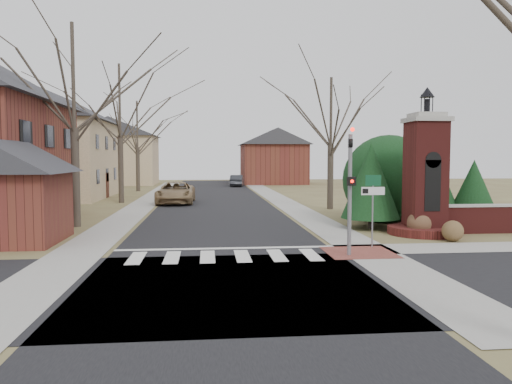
{
  "coord_description": "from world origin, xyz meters",
  "views": [
    {
      "loc": [
        -0.62,
        -16.14,
        3.42
      ],
      "look_at": [
        1.58,
        6.0,
        1.86
      ],
      "focal_mm": 35.0,
      "sensor_mm": 36.0,
      "label": 1
    }
  ],
  "objects": [
    {
      "name": "stop_bar",
      "position": [
        0.0,
        2.3,
        0.01
      ],
      "size": [
        8.0,
        0.35,
        0.02
      ],
      "primitive_type": "cube",
      "color": "silver",
      "rests_on": "ground"
    },
    {
      "name": "house_distant_left",
      "position": [
        -12.01,
        48.0,
        4.25
      ],
      "size": [
        10.8,
        8.8,
        8.53
      ],
      "color": "#D6B78E",
      "rests_on": "ground"
    },
    {
      "name": "crosswalk_zone",
      "position": [
        0.0,
        0.8,
        0.01
      ],
      "size": [
        8.0,
        2.2,
        0.02
      ],
      "primitive_type": "cube",
      "color": "silver",
      "rests_on": "ground"
    },
    {
      "name": "dry_shrub_left",
      "position": [
        8.6,
        4.6,
        0.53
      ],
      "size": [
        1.06,
        1.06,
        1.06
      ],
      "primitive_type": "sphere",
      "color": "brown",
      "rests_on": "ground"
    },
    {
      "name": "traffic_signal_pole",
      "position": [
        4.3,
        0.57,
        2.59
      ],
      "size": [
        0.28,
        0.41,
        4.5
      ],
      "color": "slate",
      "rests_on": "ground"
    },
    {
      "name": "garage_left",
      "position": [
        -8.52,
        4.49,
        2.24
      ],
      "size": [
        4.8,
        4.8,
        4.29
      ],
      "color": "maroon",
      "rests_on": "ground"
    },
    {
      "name": "curb_apron",
      "position": [
        4.8,
        1.0,
        0.01
      ],
      "size": [
        2.4,
        2.4,
        0.02
      ],
      "primitive_type": "cube",
      "color": "brown",
      "rests_on": "ground"
    },
    {
      "name": "distant_car",
      "position": [
        2.93,
        42.2,
        0.67
      ],
      "size": [
        1.93,
        4.22,
        1.34
      ],
      "primitive_type": "imported",
      "rotation": [
        0.0,
        0.0,
        3.01
      ],
      "color": "#323439",
      "rests_on": "ground"
    },
    {
      "name": "brick_gate_monument",
      "position": [
        9.0,
        4.99,
        2.17
      ],
      "size": [
        3.2,
        3.2,
        6.47
      ],
      "color": "#5A1D1A",
      "rests_on": "ground"
    },
    {
      "name": "evergreen_near",
      "position": [
        7.2,
        7.0,
        2.3
      ],
      "size": [
        2.8,
        2.8,
        4.1
      ],
      "color": "#473D33",
      "rests_on": "ground"
    },
    {
      "name": "bare_tree_3",
      "position": [
        7.5,
        16.0,
        6.69
      ],
      "size": [
        7.0,
        7.0,
        9.7
      ],
      "color": "#473D33",
      "rests_on": "ground"
    },
    {
      "name": "ground",
      "position": [
        0.0,
        0.0,
        0.0
      ],
      "size": [
        120.0,
        120.0,
        0.0
      ],
      "primitive_type": "plane",
      "color": "brown",
      "rests_on": "ground"
    },
    {
      "name": "sidewalk_right_main",
      "position": [
        5.2,
        22.0,
        0.01
      ],
      "size": [
        2.0,
        60.0,
        0.02
      ],
      "primitive_type": "cube",
      "color": "gray",
      "rests_on": "ground"
    },
    {
      "name": "bare_tree_1",
      "position": [
        -7.0,
        22.0,
        8.03
      ],
      "size": [
        8.4,
        8.4,
        11.64
      ],
      "color": "#473D33",
      "rests_on": "ground"
    },
    {
      "name": "evergreen_far",
      "position": [
        12.5,
        7.2,
        1.9
      ],
      "size": [
        2.4,
        2.4,
        3.3
      ],
      "color": "#473D33",
      "rests_on": "ground"
    },
    {
      "name": "main_street",
      "position": [
        0.0,
        22.0,
        0.01
      ],
      "size": [
        8.0,
        70.0,
        0.01
      ],
      "primitive_type": "cube",
      "color": "black",
      "rests_on": "ground"
    },
    {
      "name": "bare_tree_2",
      "position": [
        -7.5,
        35.0,
        7.03
      ],
      "size": [
        7.35,
        7.35,
        10.19
      ],
      "color": "#473D33",
      "rests_on": "ground"
    },
    {
      "name": "bare_tree_0",
      "position": [
        -7.0,
        9.0,
        7.7
      ],
      "size": [
        8.05,
        8.05,
        11.15
      ],
      "color": "#473D33",
      "rests_on": "ground"
    },
    {
      "name": "evergreen_mid",
      "position": [
        10.5,
        8.2,
        2.6
      ],
      "size": [
        3.4,
        3.4,
        4.7
      ],
      "color": "#473D33",
      "rests_on": "ground"
    },
    {
      "name": "cross_street",
      "position": [
        0.0,
        -3.0,
        0.01
      ],
      "size": [
        120.0,
        8.0,
        0.01
      ],
      "primitive_type": "cube",
      "color": "black",
      "rests_on": "ground"
    },
    {
      "name": "dry_shrub_right",
      "position": [
        9.3,
        3.0,
        0.43
      ],
      "size": [
        0.86,
        0.86,
        0.86
      ],
      "primitive_type": "sphere",
      "color": "brown",
      "rests_on": "ground"
    },
    {
      "name": "sidewalk_left",
      "position": [
        -5.2,
        22.0,
        0.01
      ],
      "size": [
        2.0,
        60.0,
        0.02
      ],
      "primitive_type": "cube",
      "color": "gray",
      "rests_on": "ground"
    },
    {
      "name": "house_distant_right",
      "position": [
        7.99,
        47.99,
        3.65
      ],
      "size": [
        8.8,
        8.8,
        7.3
      ],
      "color": "maroon",
      "rests_on": "ground"
    },
    {
      "name": "sign_post",
      "position": [
        5.59,
        1.99,
        1.95
      ],
      "size": [
        0.9,
        0.07,
        2.75
      ],
      "color": "slate",
      "rests_on": "ground"
    },
    {
      "name": "evergreen_mass",
      "position": [
        9.0,
        9.5,
        2.4
      ],
      "size": [
        4.8,
        4.8,
        4.8
      ],
      "primitive_type": "sphere",
      "color": "black",
      "rests_on": "ground"
    },
    {
      "name": "pickup_truck",
      "position": [
        -2.9,
        21.05,
        0.8
      ],
      "size": [
        2.77,
        5.79,
        1.59
      ],
      "primitive_type": "imported",
      "rotation": [
        0.0,
        0.0,
        -0.02
      ],
      "color": "#91754F",
      "rests_on": "ground"
    },
    {
      "name": "house_stucco_left",
      "position": [
        -13.5,
        27.0,
        4.59
      ],
      "size": [
        9.8,
        12.8,
        9.28
      ],
      "color": "#D6B78E",
      "rests_on": "ground"
    }
  ]
}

